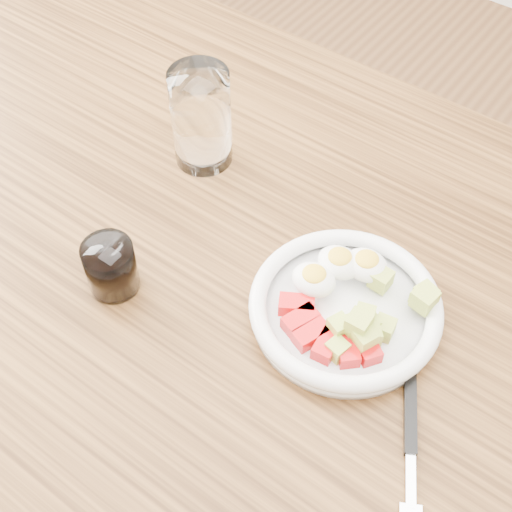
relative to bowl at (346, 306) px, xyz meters
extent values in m
plane|color=brown|center=(-0.11, -0.02, -0.79)|extent=(4.00, 4.00, 0.00)
cube|color=brown|center=(-0.76, 0.33, -0.43)|extent=(0.07, 0.07, 0.73)
cube|color=brown|center=(-0.11, -0.02, -0.04)|extent=(1.50, 0.90, 0.04)
cylinder|color=white|center=(0.00, 0.00, -0.01)|extent=(0.22, 0.22, 0.01)
torus|color=white|center=(0.00, 0.00, 0.00)|extent=(0.23, 0.23, 0.02)
cube|color=red|center=(-0.05, -0.03, 0.00)|extent=(0.05, 0.04, 0.02)
cube|color=red|center=(-0.03, -0.05, 0.00)|extent=(0.04, 0.05, 0.02)
cube|color=red|center=(-0.01, -0.06, 0.00)|extent=(0.04, 0.05, 0.02)
cube|color=red|center=(0.01, -0.06, 0.00)|extent=(0.03, 0.04, 0.02)
cube|color=red|center=(0.03, -0.05, 0.00)|extent=(0.05, 0.05, 0.02)
cube|color=red|center=(0.05, -0.03, 0.00)|extent=(0.05, 0.04, 0.02)
ellipsoid|color=white|center=(-0.04, 0.04, 0.01)|extent=(0.05, 0.05, 0.03)
ellipsoid|color=yellow|center=(-0.04, 0.04, 0.03)|extent=(0.03, 0.03, 0.01)
ellipsoid|color=white|center=(-0.01, 0.06, 0.01)|extent=(0.05, 0.05, 0.03)
ellipsoid|color=yellow|center=(-0.01, 0.06, 0.03)|extent=(0.03, 0.03, 0.01)
ellipsoid|color=white|center=(-0.05, 0.00, 0.01)|extent=(0.05, 0.05, 0.03)
ellipsoid|color=yellow|center=(-0.05, 0.00, 0.03)|extent=(0.03, 0.03, 0.01)
cube|color=#C9D351|center=(0.07, 0.05, 0.02)|extent=(0.02, 0.02, 0.02)
cube|color=#C9D351|center=(0.03, -0.01, 0.02)|extent=(0.03, 0.03, 0.02)
cube|color=#C9D351|center=(0.03, 0.00, 0.00)|extent=(0.03, 0.03, 0.02)
cube|color=#C9D351|center=(0.05, 0.00, 0.01)|extent=(0.03, 0.03, 0.02)
cube|color=#C9D351|center=(0.05, -0.02, 0.01)|extent=(0.03, 0.03, 0.02)
cube|color=#C9D351|center=(0.01, -0.04, 0.01)|extent=(0.03, 0.03, 0.02)
cube|color=#C9D351|center=(0.04, -0.01, 0.01)|extent=(0.03, 0.03, 0.02)
cube|color=#C9D351|center=(0.03, -0.03, 0.03)|extent=(0.03, 0.03, 0.02)
cube|color=#C9D351|center=(0.07, 0.05, 0.02)|extent=(0.03, 0.03, 0.02)
cube|color=#C9D351|center=(0.02, -0.06, 0.00)|extent=(0.03, 0.03, 0.02)
cube|color=#C9D351|center=(0.07, 0.06, 0.01)|extent=(0.03, 0.03, 0.02)
cube|color=#C9D351|center=(0.02, -0.03, 0.01)|extent=(0.02, 0.02, 0.02)
cube|color=#C9D351|center=(0.04, -0.03, 0.02)|extent=(0.03, 0.03, 0.02)
cube|color=#C9D351|center=(0.02, 0.05, 0.01)|extent=(0.02, 0.02, 0.02)
cube|color=#C9D351|center=(0.02, -0.01, 0.01)|extent=(0.02, 0.02, 0.02)
cube|color=#C9D351|center=(0.02, -0.02, 0.01)|extent=(0.03, 0.03, 0.02)
cube|color=black|center=(0.12, -0.07, -0.02)|extent=(0.06, 0.09, 0.01)
cube|color=silver|center=(0.16, -0.13, -0.02)|extent=(0.04, 0.05, 0.00)
cylinder|color=white|center=(-0.30, 0.11, 0.05)|extent=(0.08, 0.08, 0.14)
cylinder|color=white|center=(-0.25, -0.13, 0.01)|extent=(0.06, 0.06, 0.07)
cylinder|color=black|center=(-0.25, -0.13, 0.01)|extent=(0.05, 0.05, 0.06)
camera|label=1|loc=(0.19, -0.44, 0.69)|focal=50.00mm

